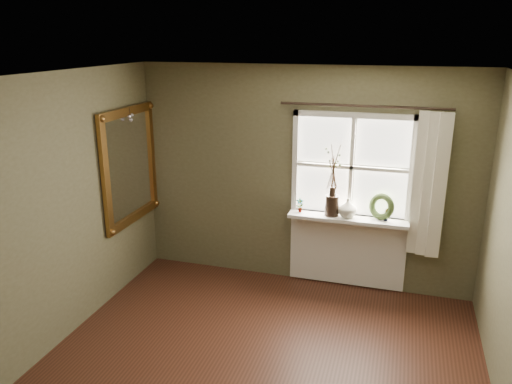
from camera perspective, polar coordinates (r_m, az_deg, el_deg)
The scene contains 14 objects.
ceiling at distance 3.49m, azimuth -1.46°, elevation 12.46°, with size 4.50×4.50×0.00m, color silver.
wall_back at distance 5.93m, azimuth 5.57°, elevation 1.71°, with size 4.00×0.10×2.60m, color brown.
wall_left at distance 4.83m, azimuth -25.15°, elevation -3.65°, with size 0.10×4.50×2.60m, color brown.
window_frame at distance 5.74m, azimuth 10.87°, elevation 2.80°, with size 1.36×0.06×1.24m.
window_sill at distance 5.81m, azimuth 10.43°, elevation -3.00°, with size 1.36×0.26×0.04m, color white.
window_apron at distance 6.08m, azimuth 10.33°, elevation -6.54°, with size 1.36×0.04×0.88m, color white.
dark_jug at distance 5.78m, azimuth 8.67°, elevation -1.53°, with size 0.16×0.16×0.24m, color black.
cream_vase at distance 5.77m, azimuth 10.42°, elevation -1.78°, with size 0.21×0.21×0.22m, color beige.
wreath at distance 5.78m, azimuth 14.13°, elevation -1.93°, with size 0.30×0.30×0.07m, color #2E3F1C.
potted_plant_left at distance 5.85m, azimuth 5.04°, elevation -1.52°, with size 0.09×0.06×0.17m, color #2E3F1C.
potted_plant_right at distance 5.75m, azimuth 14.71°, elevation -2.47°, with size 0.09×0.07×0.16m, color #2E3F1C.
curtain at distance 5.66m, azimuth 19.16°, elevation 0.70°, with size 0.36×0.12×1.59m, color silver.
curtain_rod at distance 5.54m, azimuth 12.26°, elevation 9.58°, with size 0.03×0.03×1.84m, color black.
gilt_mirror at distance 6.04m, azimuth -14.17°, elevation 2.96°, with size 0.10×1.15×1.37m.
Camera 1 is at (1.09, -3.31, 2.91)m, focal length 35.00 mm.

